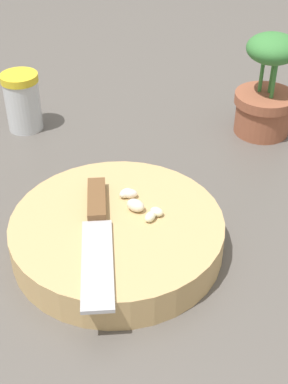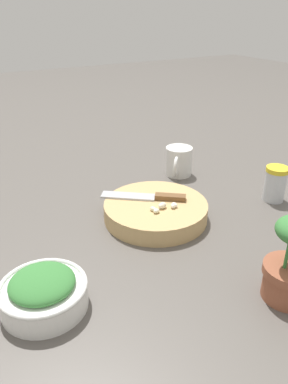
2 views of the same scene
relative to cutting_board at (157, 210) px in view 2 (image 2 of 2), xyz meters
name	(u,v)px [view 2 (image 2 of 2)]	position (x,y,z in m)	size (l,w,h in m)	color
ground_plane	(160,222)	(0.00, 0.02, -0.02)	(5.00, 5.00, 0.00)	#56514C
cutting_board	(157,210)	(0.00, 0.00, 0.00)	(0.26, 0.26, 0.04)	tan
chef_knife	(149,197)	(0.01, -0.03, 0.03)	(0.19, 0.15, 0.01)	brown
garlic_cloves	(164,207)	(0.00, 0.04, 0.03)	(0.07, 0.03, 0.01)	beige
herb_bowl	(43,292)	(0.33, 0.16, 0.01)	(0.15, 0.15, 0.07)	silver
spice_jar	(275,184)	(-0.33, 0.08, 0.03)	(0.06, 0.06, 0.10)	silver
coffee_mug	(179,161)	(-0.20, -0.19, 0.02)	(0.10, 0.10, 0.09)	silver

